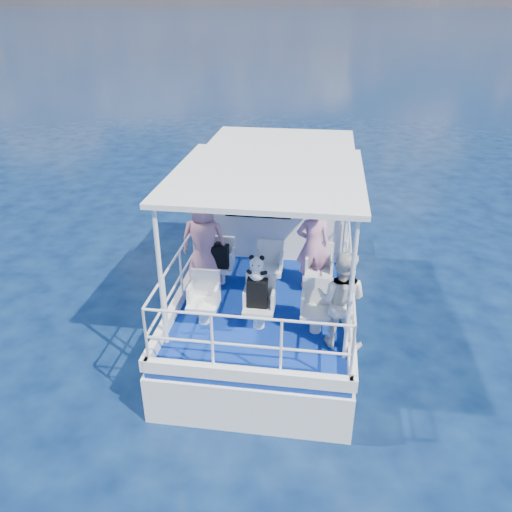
{
  "coord_description": "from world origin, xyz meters",
  "views": [
    {
      "loc": [
        0.9,
        -7.69,
        5.54
      ],
      "look_at": [
        -0.15,
        -0.4,
        1.81
      ],
      "focal_mm": 35.0,
      "sensor_mm": 36.0,
      "label": 1
    }
  ],
  "objects": [
    {
      "name": "seat_stbd_aft",
      "position": [
        0.9,
        -1.1,
        1.09
      ],
      "size": [
        0.48,
        0.46,
        0.38
      ],
      "primitive_type": "cube",
      "color": "white",
      "rests_on": "deck"
    },
    {
      "name": "backpack_center",
      "position": [
        -0.03,
        -1.09,
        1.52
      ],
      "size": [
        0.32,
        0.18,
        0.47
      ],
      "primitive_type": "cube",
      "color": "black",
      "rests_on": "seat_center_aft"
    },
    {
      "name": "seat_port_fwd",
      "position": [
        -0.9,
        0.2,
        1.09
      ],
      "size": [
        0.48,
        0.46,
        0.38
      ],
      "primitive_type": "cube",
      "color": "white",
      "rests_on": "deck"
    },
    {
      "name": "ground",
      "position": [
        0.0,
        0.0,
        0.0
      ],
      "size": [
        2000.0,
        2000.0,
        0.0
      ],
      "primitive_type": "plane",
      "color": "black",
      "rests_on": "ground"
    },
    {
      "name": "canopy_posts",
      "position": [
        0.0,
        -0.25,
        2.0
      ],
      "size": [
        2.77,
        2.97,
        2.2
      ],
      "color": "white",
      "rests_on": "deck"
    },
    {
      "name": "cabin",
      "position": [
        0.0,
        2.3,
        2.0
      ],
      "size": [
        2.85,
        2.0,
        2.2
      ],
      "primitive_type": "cube",
      "color": "white",
      "rests_on": "deck"
    },
    {
      "name": "passenger_port_fwd",
      "position": [
        -1.16,
        0.12,
        1.76
      ],
      "size": [
        0.64,
        0.46,
        1.73
      ],
      "primitive_type": "imported",
      "rotation": [
        0.0,
        0.0,
        3.14
      ],
      "color": "pink",
      "rests_on": "deck"
    },
    {
      "name": "seat_stbd_fwd",
      "position": [
        0.9,
        0.2,
        1.09
      ],
      "size": [
        0.48,
        0.46,
        0.38
      ],
      "primitive_type": "cube",
      "color": "white",
      "rests_on": "deck"
    },
    {
      "name": "seat_port_aft",
      "position": [
        -0.9,
        -1.1,
        1.09
      ],
      "size": [
        0.48,
        0.46,
        0.38
      ],
      "primitive_type": "cube",
      "color": "white",
      "rests_on": "deck"
    },
    {
      "name": "canopy",
      "position": [
        0.0,
        -0.2,
        3.14
      ],
      "size": [
        3.0,
        3.2,
        0.08
      ],
      "primitive_type": "cube",
      "color": "white",
      "rests_on": "cabin"
    },
    {
      "name": "panda",
      "position": [
        -0.04,
        -1.09,
        1.96
      ],
      "size": [
        0.27,
        0.22,
        0.41
      ],
      "primitive_type": null,
      "color": "white",
      "rests_on": "backpack_center"
    },
    {
      "name": "seat_center_fwd",
      "position": [
        0.0,
        0.2,
        1.09
      ],
      "size": [
        0.48,
        0.46,
        0.38
      ],
      "primitive_type": "cube",
      "color": "white",
      "rests_on": "deck"
    },
    {
      "name": "railings",
      "position": [
        0.0,
        -0.58,
        1.4
      ],
      "size": [
        2.84,
        3.59,
        1.0
      ],
      "primitive_type": null,
      "color": "white",
      "rests_on": "deck"
    },
    {
      "name": "seat_center_aft",
      "position": [
        0.0,
        -1.1,
        1.09
      ],
      "size": [
        0.48,
        0.46,
        0.38
      ],
      "primitive_type": "cube",
      "color": "white",
      "rests_on": "deck"
    },
    {
      "name": "deck",
      "position": [
        0.0,
        1.0,
        0.85
      ],
      "size": [
        2.9,
        6.9,
        0.1
      ],
      "primitive_type": "cube",
      "color": "navy",
      "rests_on": "hull"
    },
    {
      "name": "backpack_port",
      "position": [
        -0.88,
        0.12,
        1.49
      ],
      "size": [
        0.33,
        0.18,
        0.43
      ],
      "primitive_type": "cube",
      "color": "black",
      "rests_on": "seat_port_fwd"
    },
    {
      "name": "compact_camera",
      "position": [
        -0.9,
        0.13,
        1.74
      ],
      "size": [
        0.09,
        0.06,
        0.06
      ],
      "primitive_type": "cube",
      "color": "black",
      "rests_on": "backpack_port"
    },
    {
      "name": "passenger_stbd_fwd",
      "position": [
        0.76,
        0.33,
        1.72
      ],
      "size": [
        0.66,
        0.5,
        1.64
      ],
      "primitive_type": "imported",
      "rotation": [
        0.0,
        0.0,
        3.34
      ],
      "color": "#CD85A9",
      "rests_on": "deck"
    },
    {
      "name": "hull",
      "position": [
        0.0,
        1.0,
        0.0
      ],
      "size": [
        3.0,
        7.0,
        1.6
      ],
      "primitive_type": "cube",
      "color": "white",
      "rests_on": "ground"
    },
    {
      "name": "passenger_stbd_aft",
      "position": [
        1.25,
        -1.36,
        1.67
      ],
      "size": [
        0.88,
        0.76,
        1.55
      ],
      "primitive_type": "imported",
      "rotation": [
        0.0,
        0.0,
        2.89
      ],
      "color": "white",
      "rests_on": "deck"
    }
  ]
}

